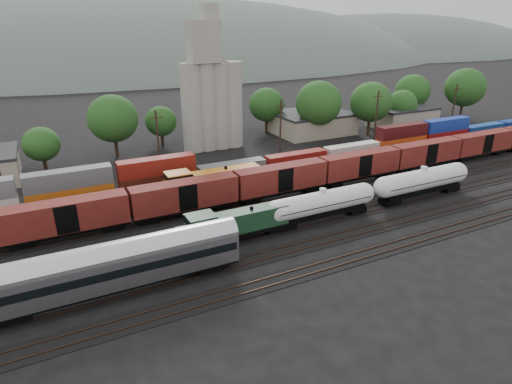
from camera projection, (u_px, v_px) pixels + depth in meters
name	position (u px, v px, depth m)	size (l,w,h in m)	color
ground	(283.00, 212.00, 61.95)	(600.00, 600.00, 0.00)	black
tracks	(283.00, 212.00, 61.93)	(180.00, 33.20, 0.20)	black
green_locomotive	(231.00, 225.00, 52.59)	(15.90, 2.81, 4.21)	black
tank_car_a	(322.00, 203.00, 58.12)	(17.23, 3.09, 4.52)	silver
tank_car_b	(422.00, 181.00, 65.85)	(18.39, 3.29, 4.82)	silver
passenger_coach	(118.00, 264.00, 42.06)	(24.82, 3.06, 5.64)	silver
orange_locomotive	(207.00, 182.00, 66.01)	(18.38, 3.06, 4.59)	black
boxcar_string	(281.00, 179.00, 65.96)	(169.00, 2.90, 4.20)	black
container_wall	(260.00, 163.00, 75.09)	(174.18, 2.60, 5.80)	black
grain_silo	(211.00, 96.00, 89.00)	(13.40, 5.00, 29.00)	#9B988E
industrial_sheds	(228.00, 136.00, 93.00)	(119.38, 17.26, 5.10)	#9E937F
tree_band	(233.00, 111.00, 92.81)	(165.97, 22.42, 13.87)	black
utility_poles	(223.00, 136.00, 77.89)	(122.20, 0.36, 12.00)	black
distant_hills	(123.00, 94.00, 295.17)	(860.00, 286.00, 130.00)	#59665B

